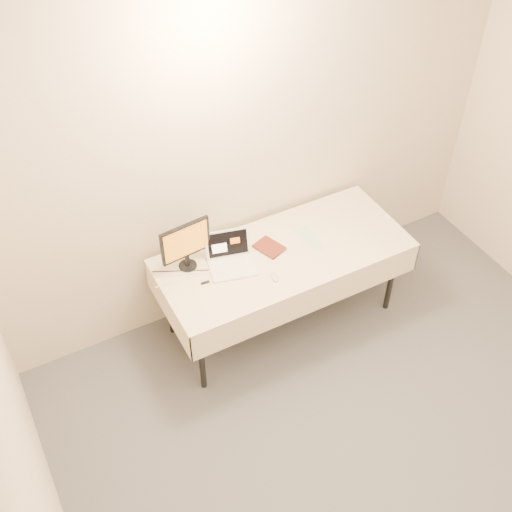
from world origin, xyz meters
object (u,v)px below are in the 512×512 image
book (262,243)px  monitor (185,243)px  table (284,258)px  laptop (231,258)px

book → monitor: bearing=145.3°
table → laptop: (-0.39, 0.08, 0.12)m
monitor → book: 0.56m
table → laptop: bearing=168.4°
table → laptop: size_ratio=4.83×
table → laptop: 0.42m
monitor → book: size_ratio=1.85×
laptop → monitor: (-0.28, 0.12, 0.17)m
table → monitor: monitor is taller
book → laptop: bearing=155.0°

